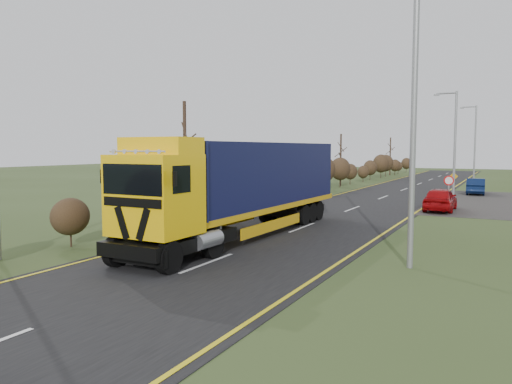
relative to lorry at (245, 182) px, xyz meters
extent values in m
plane|color=#31421C|center=(1.27, -0.87, -2.27)|extent=(160.00, 160.00, 0.00)
cube|color=black|center=(1.27, 9.13, -2.26)|extent=(8.00, 120.00, 0.02)
cube|color=#2C2927|center=(7.77, 19.13, -2.25)|extent=(6.00, 18.00, 0.02)
cube|color=yellow|center=(-2.43, 9.13, -2.24)|extent=(0.12, 116.00, 0.01)
cube|color=yellow|center=(4.97, 9.13, -2.24)|extent=(0.12, 116.00, 0.01)
cube|color=silver|center=(1.27, -4.87, -2.24)|extent=(0.12, 3.00, 0.01)
cube|color=silver|center=(1.27, 3.13, -2.24)|extent=(0.12, 3.00, 0.01)
cube|color=silver|center=(1.27, 11.13, -2.24)|extent=(0.12, 3.00, 0.01)
cube|color=silver|center=(1.27, 19.13, -2.24)|extent=(0.12, 3.00, 0.01)
cube|color=silver|center=(1.27, 27.13, -2.24)|extent=(0.12, 3.00, 0.01)
cube|color=silver|center=(1.27, 35.13, -2.24)|extent=(0.12, 3.00, 0.01)
cube|color=silver|center=(1.27, 43.13, -2.24)|extent=(0.12, 3.00, 0.01)
cube|color=silver|center=(1.27, 51.13, -2.24)|extent=(0.12, 3.00, 0.01)
cube|color=silver|center=(1.27, 59.13, -2.24)|extent=(0.12, 3.00, 0.01)
ellipsoid|color=#312216|center=(-4.74, -4.87, -1.13)|extent=(1.21, 1.57, 1.39)
ellipsoid|color=#312216|center=(-4.73, -0.87, -0.78)|extent=(1.58, 2.06, 1.82)
ellipsoid|color=#312216|center=(-4.71, 3.13, -0.43)|extent=(1.96, 2.55, 2.25)
ellipsoid|color=#312216|center=(-4.76, 7.13, -0.55)|extent=(1.83, 2.38, 2.10)
ellipsoid|color=#312216|center=(-4.68, 11.13, -0.98)|extent=(1.37, 1.78, 1.57)
ellipsoid|color=#312216|center=(-4.79, 15.13, -1.14)|extent=(1.20, 1.56, 1.38)
ellipsoid|color=#312216|center=(-4.65, 19.13, -0.81)|extent=(1.55, 2.02, 1.78)
ellipsoid|color=#312216|center=(-4.82, 23.13, -0.44)|extent=(1.95, 2.53, 2.24)
ellipsoid|color=#312216|center=(-4.62, 27.13, -0.53)|extent=(1.85, 2.41, 2.13)
ellipsoid|color=#312216|center=(-4.85, 31.13, -0.96)|extent=(1.40, 1.81, 1.61)
ellipsoid|color=#312216|center=(-4.60, 35.13, -1.15)|extent=(1.19, 1.55, 1.37)
ellipsoid|color=#312216|center=(-4.87, 39.13, -0.84)|extent=(1.52, 1.97, 1.75)
ellipsoid|color=#312216|center=(-4.57, 43.13, -0.45)|extent=(1.93, 2.51, 2.22)
ellipsoid|color=#312216|center=(-4.90, 47.13, -0.50)|extent=(1.88, 2.44, 2.16)
ellipsoid|color=#312216|center=(-4.55, 51.13, -0.93)|extent=(1.43, 1.85, 1.64)
ellipsoid|color=#312216|center=(-4.92, 55.13, -1.15)|extent=(1.19, 1.55, 1.37)
ellipsoid|color=#312216|center=(-4.53, 59.13, -0.87)|extent=(1.49, 1.93, 1.71)
cylinder|color=#35251A|center=(-5.23, 3.13, 0.76)|extent=(0.18, 0.18, 6.05)
cylinder|color=#35251A|center=(-5.23, 29.13, 0.26)|extent=(0.18, 0.18, 5.06)
cylinder|color=#35251A|center=(-5.23, 51.13, 0.31)|extent=(0.18, 0.18, 5.15)
cube|color=black|center=(0.00, -4.98, -1.60)|extent=(2.37, 4.41, 0.43)
cube|color=yellow|center=(0.00, -5.84, -0.04)|extent=(2.42, 2.14, 2.47)
cube|color=black|center=(0.00, -6.83, -1.74)|extent=(2.37, 0.17, 0.52)
cube|color=black|center=(-0.40, -6.89, -0.80)|extent=(0.57, 0.03, 1.02)
cube|color=black|center=(0.40, -6.89, -0.80)|extent=(0.57, 0.03, 1.02)
cube|color=black|center=(0.00, -6.86, 0.48)|extent=(2.23, 0.11, 0.90)
cube|color=black|center=(0.00, -6.89, -0.18)|extent=(2.18, 0.08, 0.27)
cube|color=yellow|center=(0.00, -5.50, 1.46)|extent=(2.40, 1.38, 0.53)
cylinder|color=silver|center=(0.00, -6.64, 1.29)|extent=(2.09, 0.11, 0.06)
cube|color=black|center=(-1.36, -6.64, 0.53)|extent=(0.08, 0.12, 0.43)
cube|color=black|center=(1.36, -6.64, 0.53)|extent=(0.08, 0.12, 0.43)
cylinder|color=gray|center=(-1.09, -4.60, -1.55)|extent=(0.56, 1.24, 0.53)
cylinder|color=gray|center=(1.09, -4.60, -1.55)|extent=(0.56, 1.24, 0.53)
cube|color=#EAAE10|center=(0.00, 1.18, -1.10)|extent=(2.64, 12.00, 0.23)
cube|color=black|center=(0.00, 1.18, 0.32)|extent=(2.61, 11.62, 2.61)
cube|color=#0F1440|center=(0.00, 6.99, 0.32)|extent=(2.35, 0.11, 2.61)
cube|color=#0F1440|center=(0.00, -4.62, 0.32)|extent=(2.35, 0.11, 2.61)
cube|color=black|center=(0.00, 4.79, -1.65)|extent=(2.26, 3.46, 0.33)
cube|color=#EAAE10|center=(-1.16, 0.24, -1.74)|extent=(0.17, 5.22, 0.43)
cube|color=#EAAE10|center=(1.16, 0.24, -1.74)|extent=(0.17, 5.22, 0.43)
cylinder|color=black|center=(-1.00, -6.50, -1.77)|extent=(0.33, 0.99, 0.99)
cylinder|color=black|center=(1.00, -6.50, -1.77)|extent=(0.33, 0.99, 0.99)
cylinder|color=black|center=(-1.00, -4.13, -1.77)|extent=(0.33, 0.99, 0.99)
cylinder|color=black|center=(1.00, -4.13, -1.77)|extent=(0.33, 0.99, 0.99)
cylinder|color=black|center=(-1.00, 3.93, -1.77)|extent=(0.33, 0.99, 0.99)
cylinder|color=black|center=(1.00, 3.93, -1.77)|extent=(0.33, 0.99, 0.99)
cylinder|color=black|center=(-1.00, 4.88, -1.77)|extent=(0.33, 0.99, 0.99)
cylinder|color=black|center=(1.00, 4.88, -1.77)|extent=(0.33, 0.99, 0.99)
cylinder|color=black|center=(-1.00, 5.83, -1.77)|extent=(0.33, 0.99, 0.99)
cylinder|color=black|center=(1.00, 5.83, -1.77)|extent=(0.33, 0.99, 0.99)
imported|color=#9F070B|center=(6.07, 12.62, -1.57)|extent=(1.67, 4.07, 1.38)
imported|color=#0A183B|center=(7.19, 25.23, -1.63)|extent=(1.54, 3.90, 1.26)
cylinder|color=gray|center=(7.07, -2.47, 2.85)|extent=(0.18, 0.18, 10.23)
cylinder|color=gray|center=(5.87, 21.75, 1.66)|extent=(0.18, 0.18, 7.86)
cylinder|color=gray|center=(5.17, 21.75, 5.46)|extent=(1.40, 0.12, 0.12)
cube|color=gray|center=(4.47, 21.75, 5.37)|extent=(0.39, 0.16, 0.12)
cylinder|color=gray|center=(5.87, 43.16, 1.95)|extent=(0.18, 0.18, 8.43)
cylinder|color=gray|center=(5.12, 43.16, 6.02)|extent=(1.50, 0.12, 0.12)
cube|color=gray|center=(4.37, 43.16, 5.93)|extent=(0.42, 0.17, 0.13)
cylinder|color=gray|center=(6.47, 12.97, -1.37)|extent=(0.08, 0.08, 1.79)
cylinder|color=red|center=(6.47, 12.94, -0.48)|extent=(0.57, 0.04, 0.57)
cylinder|color=white|center=(6.47, 12.92, -0.48)|extent=(0.43, 0.02, 0.43)
cylinder|color=gray|center=(5.56, 24.87, -1.61)|extent=(0.08, 0.08, 1.32)
cube|color=#DB9E0C|center=(5.56, 24.82, -0.86)|extent=(0.66, 0.04, 0.66)
camera|label=1|loc=(9.77, -17.98, 1.38)|focal=35.00mm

